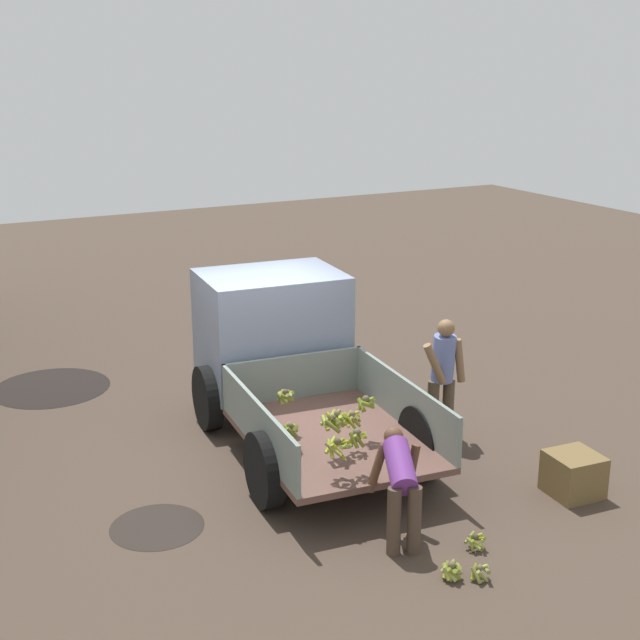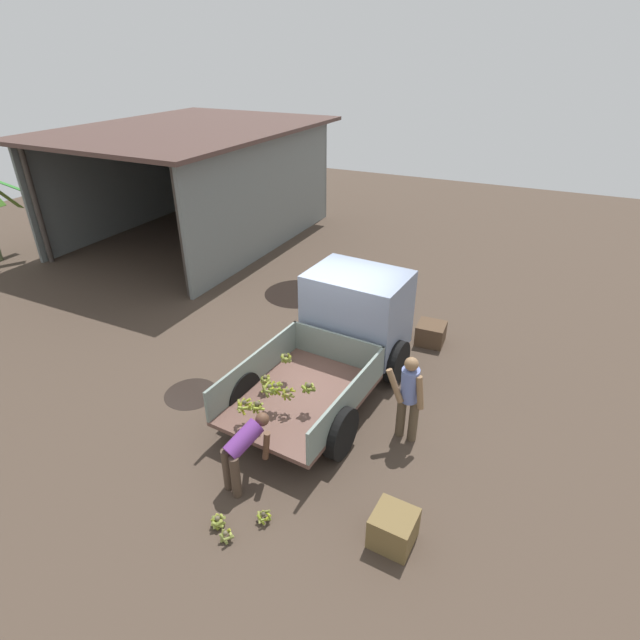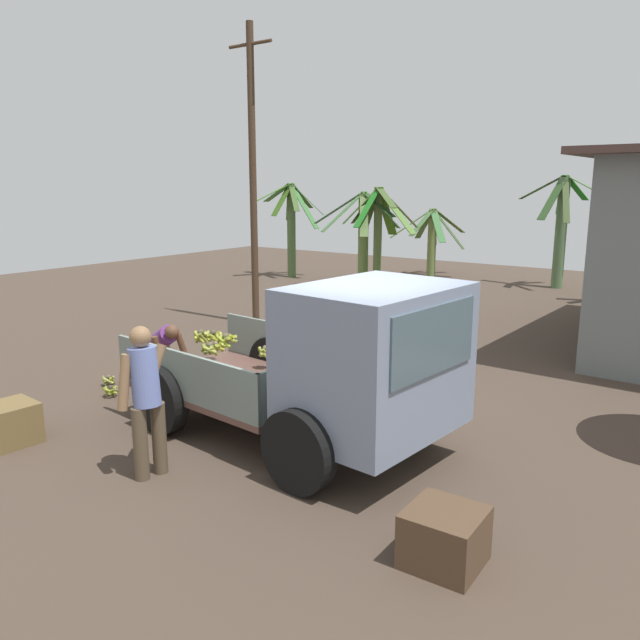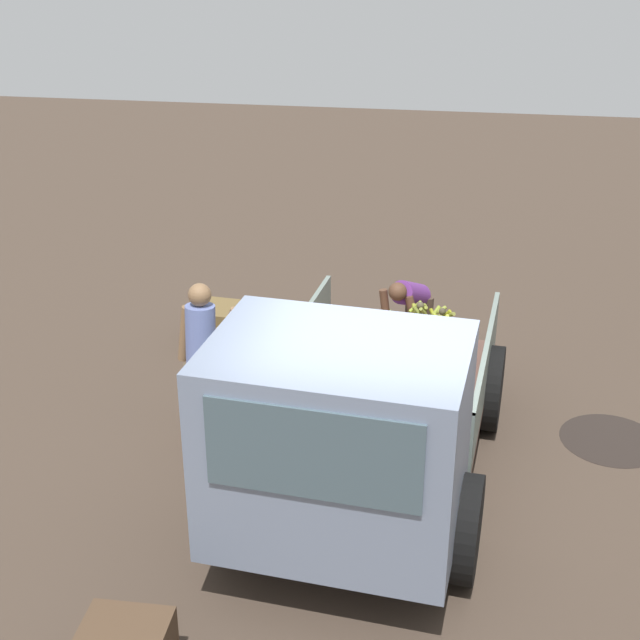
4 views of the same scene
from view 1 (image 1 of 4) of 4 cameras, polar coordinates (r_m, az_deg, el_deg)
ground at (r=12.25m, az=-3.86°, el=-7.30°), size 36.00×36.00×0.00m
mud_patch_0 at (r=14.46m, az=-16.83°, el=-4.16°), size 1.79×1.79×0.01m
mud_patch_1 at (r=10.16m, az=-10.39°, el=-12.88°), size 1.03×1.03×0.01m
cargo_truck at (r=12.24m, az=-2.48°, el=-1.85°), size 4.43×2.54×2.06m
person_foreground_visitor at (r=11.90m, az=7.89°, el=-3.35°), size 0.39×0.69×1.66m
person_worker_loading at (r=9.45m, az=5.15°, el=-10.22°), size 0.83×0.66×1.14m
banana_bunch_on_ground_0 at (r=9.69m, az=9.93°, el=-13.71°), size 0.24×0.23×0.18m
banana_bunch_on_ground_1 at (r=9.20m, az=10.21°, el=-15.56°), size 0.23×0.22×0.18m
banana_bunch_on_ground_2 at (r=9.17m, az=8.42°, el=-15.56°), size 0.22×0.22×0.20m
wooden_crate_0 at (r=10.97m, az=15.92°, el=-9.48°), size 0.61×0.61×0.50m
wooden_crate_1 at (r=14.63m, az=-0.90°, el=-2.20°), size 0.63×0.63×0.48m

